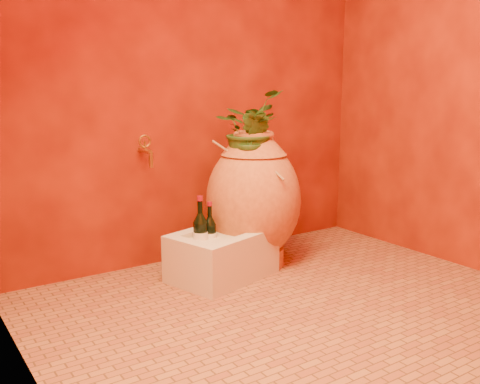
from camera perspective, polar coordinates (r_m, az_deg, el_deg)
floor at (r=2.75m, az=5.89°, el=-12.04°), size 2.50×2.50×0.00m
wall_back at (r=3.36m, az=-4.94°, el=14.07°), size 2.50×0.02×2.50m
wall_left at (r=1.97m, az=-23.55°, el=15.03°), size 0.02×2.00×2.50m
wall_right at (r=3.47m, az=22.90°, el=13.15°), size 0.02×2.00×2.50m
amphora at (r=3.24m, az=1.45°, el=-0.77°), size 0.72×0.72×0.82m
stone_basin at (r=3.09m, az=-1.91°, el=-6.79°), size 0.66×0.54×0.27m
wine_bottle_a at (r=3.04m, az=-3.22°, el=-4.60°), size 0.07×0.07×0.30m
wine_bottle_b at (r=3.00m, az=-4.24°, el=-4.55°), size 0.08×0.08×0.34m
wine_bottle_c at (r=3.12m, az=0.52°, el=-4.21°), size 0.07×0.07×0.30m
wall_tap at (r=3.13m, az=-9.98°, el=4.50°), size 0.08×0.17×0.18m
plant_main at (r=3.17m, az=0.93°, el=6.77°), size 0.53×0.51×0.45m
plant_side at (r=3.08m, az=1.38°, el=5.56°), size 0.24×0.25×0.35m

